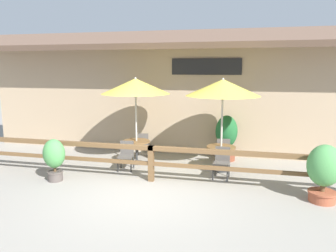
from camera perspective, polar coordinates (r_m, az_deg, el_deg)
ground_plane at (r=7.87m, az=-5.13°, el=-11.99°), size 60.00×60.00×0.00m
building_facade at (r=11.29m, az=1.36°, el=6.06°), size 14.28×1.49×4.23m
patio_railing at (r=8.60m, az=-2.98°, el=-5.15°), size 10.40×0.14×0.95m
patio_umbrella_near at (r=10.01m, az=-5.68°, el=6.90°), size 2.09×2.09×2.68m
dining_table_near at (r=10.27m, az=-5.50°, el=-3.36°), size 0.84×0.84×0.72m
chair_near_streetside at (r=9.70m, az=-7.30°, el=-4.88°), size 0.48×0.48×0.84m
chair_near_wallside at (r=10.95m, az=-4.43°, el=-3.10°), size 0.50×0.50×0.84m
patio_umbrella_middle at (r=9.33m, az=9.53°, el=6.59°), size 2.09×2.09×2.68m
dining_table_middle at (r=9.61m, az=9.22°, el=-4.39°), size 0.84×0.84×0.72m
chair_middle_streetside at (r=9.03m, az=9.35°, el=-6.06°), size 0.45×0.45×0.84m
chair_middle_wallside at (r=10.24m, az=9.56°, el=-4.13°), size 0.47×0.47×0.84m
potted_plant_small_flowering at (r=8.04m, az=25.55°, el=-7.04°), size 0.75×0.67×1.31m
potted_plant_entrance_palm at (r=9.12m, az=-19.21°, el=-5.13°), size 0.58×0.52×1.13m
potted_plant_broad_leaf at (r=10.69m, az=10.13°, el=-1.77°), size 0.70×0.63×1.47m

